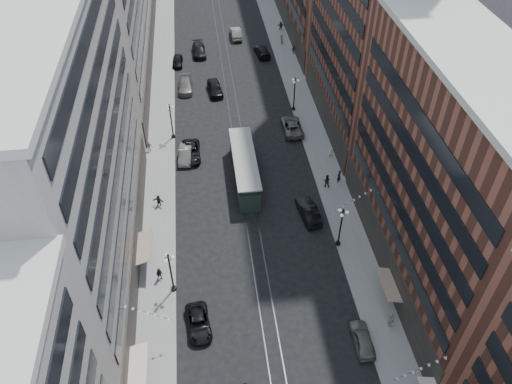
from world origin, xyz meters
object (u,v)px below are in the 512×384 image
car_14 (236,33)px  pedestrian_8 (331,153)px  pedestrian_5 (158,201)px  pedestrian_extra_0 (339,176)px  car_extra_0 (185,154)px  lamppost_sw_mid (171,120)px  car_9 (177,61)px  pedestrian_4 (391,320)px  car_13 (215,88)px  car_2 (199,323)px  car_7 (191,152)px  pedestrian_6 (149,146)px  car_extra_1 (199,50)px  streetcar (245,169)px  car_12 (262,51)px  car_4 (362,339)px  pedestrian_2 (160,274)px  pedestrian_extra_1 (281,39)px  car_11 (292,126)px  car_10 (309,211)px  pedestrian_7 (327,181)px  lamppost_se_far (341,226)px  pedestrian_9 (294,50)px  car_8 (185,85)px  lamppost_sw_far (171,271)px  pedestrian_extra_2 (281,26)px  lamppost_se_mid (294,93)px

car_14 → pedestrian_8: pedestrian_8 is taller
pedestrian_5 → pedestrian_extra_0: pedestrian_extra_0 is taller
car_extra_0 → lamppost_sw_mid: bearing=113.6°
car_9 → pedestrian_4: bearing=-67.5°
car_13 → car_14: 20.60m
car_2 → car_extra_0: size_ratio=1.01×
car_7 → pedestrian_6: 5.98m
car_2 → car_extra_1: car_extra_1 is taller
car_extra_1 → pedestrian_extra_0: size_ratio=3.01×
streetcar → car_12: bearing=78.7°
streetcar → car_9: 33.31m
pedestrian_6 → car_4: bearing=141.3°
pedestrian_2 → pedestrian_extra_1: (21.50, 52.98, 0.08)m
pedestrian_2 → car_11: bearing=54.3°
car_10 → car_12: 41.73m
car_9 → pedestrian_8: pedestrian_8 is taller
pedestrian_2 → pedestrian_7: bearing=31.5°
car_4 → car_extra_0: (-15.94, 30.34, 0.04)m
pedestrian_extra_1 → lamppost_se_far: bearing=41.7°
car_9 → car_13: size_ratio=0.81×
lamppost_sw_mid → pedestrian_9: (21.70, 23.27, -2.14)m
car_7 → car_8: size_ratio=1.00×
car_11 → pedestrian_extra_1: 27.93m
pedestrian_9 → car_12: bearing=166.9°
lamppost_se_far → car_10: 5.95m
lamppost_sw_far → pedestrian_5: 13.24m
pedestrian_8 → pedestrian_extra_0: bearing=91.7°
car_4 → car_extra_1: car_extra_1 is taller
car_9 → pedestrian_5: (-2.55, -36.03, 0.18)m
pedestrian_2 → pedestrian_6: size_ratio=0.98×
streetcar → pedestrian_extra_2: streetcar is taller
car_8 → pedestrian_8: 28.21m
car_10 → car_13: 31.11m
pedestrian_8 → pedestrian_2: bearing=42.4°
car_4 → car_10: 17.43m
car_10 → pedestrian_extra_1: pedestrian_extra_1 is taller
pedestrian_4 → car_12: size_ratio=0.35×
lamppost_sw_far → pedestrian_9: lamppost_sw_far is taller
car_11 → pedestrian_extra_2: bearing=-97.1°
pedestrian_2 → pedestrian_extra_2: size_ratio=0.99×
car_10 → pedestrian_8: (5.25, 10.63, 0.12)m
car_12 → pedestrian_5: (-17.75, -37.75, 0.12)m
car_4 → pedestrian_7: bearing=-93.1°
lamppost_sw_mid → lamppost_se_mid: size_ratio=1.00×
pedestrian_2 → car_10: (17.39, 7.48, -0.12)m
car_10 → car_14: (-3.98, 49.60, 0.03)m
pedestrian_2 → car_9: (2.19, 47.50, -0.24)m
car_4 → car_8: 51.05m
lamppost_sw_far → car_4: 19.64m
pedestrian_2 → pedestrian_4: pedestrian_4 is taller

